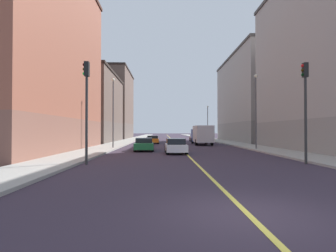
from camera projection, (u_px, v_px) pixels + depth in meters
The scene contains 18 objects.
ground_plane at pixel (248, 214), 6.81m from camera, with size 400.00×400.00×0.00m, color #342938.
sidewalk_left at pixel (217, 140), 55.97m from camera, with size 3.54×168.00×0.15m, color #9E9B93.
sidewalk_right at pixel (129, 140), 55.62m from camera, with size 3.54×168.00×0.15m, color #9E9B93.
lane_center_stripe at pixel (173, 141), 55.80m from camera, with size 0.16×154.00×0.01m, color #E5D14C.
building_left_mid at pixel (254, 99), 52.07m from camera, with size 9.22×24.61×16.23m.
building_right_corner at pixel (29, 54), 26.89m from camera, with size 9.22×22.76×19.15m.
building_right_midblock at pixel (90, 108), 49.47m from camera, with size 9.22×19.30×12.39m.
building_right_distant at pixel (112, 105), 71.31m from camera, with size 9.22×18.95×17.53m.
traffic_light_left_near at pixel (305, 99), 17.03m from camera, with size 0.40×0.32×6.28m.
traffic_light_right_near at pixel (86, 98), 16.77m from camera, with size 0.40×0.32×6.29m.
street_lamp_left_near at pixel (256, 104), 29.02m from camera, with size 0.36×0.36×7.87m.
street_lamp_right_near at pixel (113, 106), 31.26m from camera, with size 0.36×0.36×7.89m.
street_lamp_left_far at pixel (208, 119), 60.15m from camera, with size 0.36×0.36×7.38m.
car_white at pixel (176, 146), 24.91m from camera, with size 1.97×4.19×1.36m.
car_green at pixel (144, 145), 28.19m from camera, with size 2.11×4.51×1.31m.
car_maroon at pixel (195, 138), 53.67m from camera, with size 1.91×4.10×1.30m.
car_orange at pixel (153, 140), 44.22m from camera, with size 2.02×4.62×1.26m.
box_truck at pixel (202, 134), 40.31m from camera, with size 2.46×7.93×2.77m.
Camera 1 is at (-2.11, -6.81, 2.07)m, focal length 29.40 mm.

